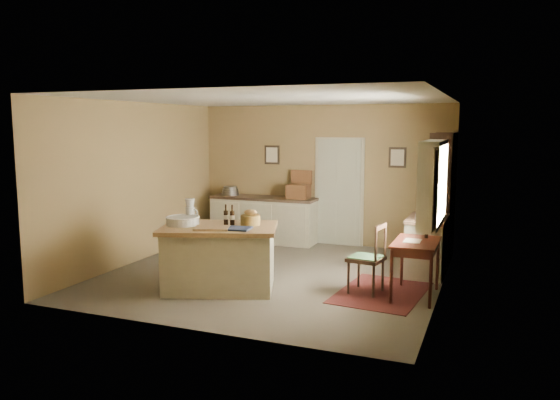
# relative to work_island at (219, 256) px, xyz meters

# --- Properties ---
(ground) EXTENTS (5.00, 5.00, 0.00)m
(ground) POSITION_rel_work_island_xyz_m (0.43, 1.00, -0.48)
(ground) COLOR #635A4C
(ground) RESTS_ON ground
(wall_back) EXTENTS (5.00, 0.10, 2.70)m
(wall_back) POSITION_rel_work_island_xyz_m (0.43, 3.50, 0.87)
(wall_back) COLOR olive
(wall_back) RESTS_ON ground
(wall_front) EXTENTS (5.00, 0.10, 2.70)m
(wall_front) POSITION_rel_work_island_xyz_m (0.43, -1.50, 0.87)
(wall_front) COLOR olive
(wall_front) RESTS_ON ground
(wall_left) EXTENTS (0.10, 5.00, 2.70)m
(wall_left) POSITION_rel_work_island_xyz_m (-2.07, 1.00, 0.87)
(wall_left) COLOR olive
(wall_left) RESTS_ON ground
(wall_right) EXTENTS (0.10, 5.00, 2.70)m
(wall_right) POSITION_rel_work_island_xyz_m (2.93, 1.00, 0.87)
(wall_right) COLOR olive
(wall_right) RESTS_ON ground
(ceiling) EXTENTS (5.00, 5.00, 0.00)m
(ceiling) POSITION_rel_work_island_xyz_m (0.43, 1.00, 2.22)
(ceiling) COLOR silver
(ceiling) RESTS_ON wall_back
(door) EXTENTS (0.97, 0.06, 2.11)m
(door) POSITION_rel_work_island_xyz_m (0.78, 3.47, 0.57)
(door) COLOR #A9AB93
(door) RESTS_ON ground
(framed_prints) EXTENTS (2.82, 0.02, 0.38)m
(framed_prints) POSITION_rel_work_island_xyz_m (0.63, 3.47, 1.24)
(framed_prints) COLOR black
(framed_prints) RESTS_ON ground
(window) EXTENTS (0.25, 1.99, 1.12)m
(window) POSITION_rel_work_island_xyz_m (2.85, 0.80, 1.07)
(window) COLOR beige
(window) RESTS_ON ground
(work_island) EXTENTS (1.85, 1.51, 1.20)m
(work_island) POSITION_rel_work_island_xyz_m (0.00, 0.00, 0.00)
(work_island) COLOR beige
(work_island) RESTS_ON ground
(sideboard) EXTENTS (2.14, 0.61, 1.18)m
(sideboard) POSITION_rel_work_island_xyz_m (-0.68, 3.20, -0.00)
(sideboard) COLOR beige
(sideboard) RESTS_ON ground
(rug) EXTENTS (1.25, 1.70, 0.01)m
(rug) POSITION_rel_work_island_xyz_m (2.18, 0.67, -0.48)
(rug) COLOR #431010
(rug) RESTS_ON ground
(writing_desk) EXTENTS (0.58, 0.94, 0.82)m
(writing_desk) POSITION_rel_work_island_xyz_m (2.63, 0.67, 0.19)
(writing_desk) COLOR #3A1610
(writing_desk) RESTS_ON ground
(desk_chair) EXTENTS (0.51, 0.51, 0.96)m
(desk_chair) POSITION_rel_work_island_xyz_m (1.97, 0.59, -0.00)
(desk_chair) COLOR black
(desk_chair) RESTS_ON ground
(right_cabinet) EXTENTS (0.58, 1.03, 0.99)m
(right_cabinet) POSITION_rel_work_island_xyz_m (2.63, 1.90, -0.02)
(right_cabinet) COLOR beige
(right_cabinet) RESTS_ON ground
(shelving_unit) EXTENTS (0.37, 0.98, 2.19)m
(shelving_unit) POSITION_rel_work_island_xyz_m (2.79, 2.96, 0.61)
(shelving_unit) COLOR black
(shelving_unit) RESTS_ON ground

